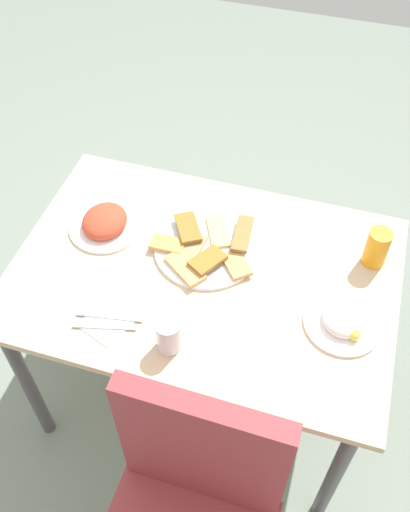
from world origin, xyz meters
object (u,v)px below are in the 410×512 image
dining_table (204,289)px  soda_can (377,248)px  salad_plate_greens (344,321)px  drinking_glass (169,335)px  fork (110,316)px  spoon (104,327)px  paper_napkin (107,322)px  salad_plate_rice (105,222)px  pide_platter (205,248)px

dining_table → soda_can: size_ratio=9.06×
salad_plate_greens → drinking_glass: 0.47m
drinking_glass → fork: drinking_glass is taller
spoon → paper_napkin: bearing=-103.7°
dining_table → drinking_glass: (0.01, 0.26, 0.13)m
spoon → salad_plate_rice: bearing=-81.0°
paper_napkin → spoon: (0.00, 0.02, 0.00)m
dining_table → pide_platter: bearing=-76.3°
salad_plate_rice → fork: salad_plate_rice is taller
paper_napkin → spoon: bearing=90.0°
salad_plate_greens → spoon: salad_plate_greens is taller
soda_can → paper_napkin: size_ratio=1.05×
pide_platter → spoon: 0.38m
salad_plate_greens → drinking_glass: drinking_glass is taller
spoon → fork: bearing=-103.7°
pide_platter → spoon: (0.18, 0.34, -0.01)m
pide_platter → salad_plate_greens: bearing=161.4°
salad_plate_rice → dining_table: bearing=166.8°
soda_can → dining_table: bearing=21.3°
salad_plate_rice → soda_can: size_ratio=1.84×
spoon → salad_plate_greens: bearing=-176.0°
salad_plate_greens → paper_napkin: 0.63m
pide_platter → salad_plate_greens: salad_plate_greens is taller
soda_can → paper_napkin: bearing=32.6°
fork → paper_napkin: bearing=80.5°
dining_table → drinking_glass: bearing=87.0°
soda_can → fork: size_ratio=0.67×
dining_table → salad_plate_rice: 0.37m
salad_plate_greens → soda_can: bearing=-102.0°
fork → spoon: size_ratio=1.06×
pide_platter → drinking_glass: size_ratio=3.14×
pide_platter → spoon: pide_platter is taller
pide_platter → drinking_glass: bearing=90.9°
pide_platter → paper_napkin: 0.37m
pide_platter → drinking_glass: (-0.01, 0.34, 0.04)m
drinking_glass → soda_can: bearing=-137.0°
soda_can → spoon: bearing=33.7°
salad_plate_rice → spoon: (-0.14, 0.34, -0.02)m
pide_platter → drinking_glass: 0.34m
drinking_glass → salad_plate_rice: bearing=-46.3°
drinking_glass → paper_napkin: (0.18, -0.02, -0.05)m
drinking_glass → spoon: 0.19m
salad_plate_greens → paper_napkin: size_ratio=1.79×
dining_table → soda_can: soda_can is taller
soda_can → drinking_glass: size_ratio=1.19×
pide_platter → soda_can: soda_can is taller
fork → spoon: bearing=80.5°
dining_table → spoon: (0.20, 0.26, 0.09)m
paper_napkin → drinking_glass: bearing=173.6°
pide_platter → fork: size_ratio=1.76×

